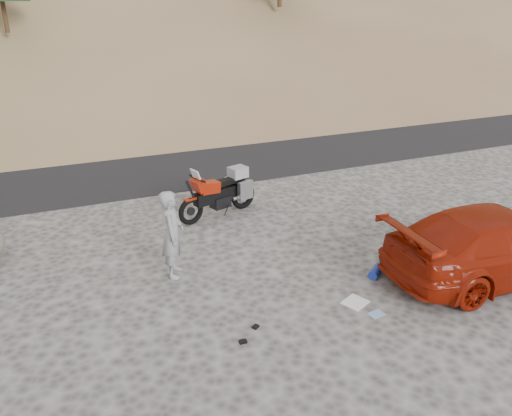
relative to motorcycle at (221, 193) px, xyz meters
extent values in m
plane|color=#423F3D|center=(-0.85, -3.42, -0.63)|extent=(140.00, 140.00, 0.00)
cube|color=black|center=(-0.85, 5.58, -0.63)|extent=(120.00, 7.00, 0.05)
cylinder|color=#382814|center=(-4.85, 10.58, 4.27)|extent=(0.17, 0.17, 1.40)
torus|color=black|center=(-0.94, -0.29, -0.26)|extent=(0.74, 0.34, 0.73)
cylinder|color=black|center=(-0.94, -0.29, -0.26)|extent=(0.23, 0.13, 0.22)
torus|color=black|center=(0.70, 0.22, -0.26)|extent=(0.79, 0.38, 0.78)
cylinder|color=black|center=(0.70, 0.22, -0.26)|extent=(0.26, 0.16, 0.24)
cylinder|color=black|center=(-0.85, -0.26, 0.15)|extent=(0.42, 0.19, 0.90)
cylinder|color=black|center=(-0.71, -0.22, 0.57)|extent=(0.25, 0.67, 0.05)
cube|color=black|center=(-0.15, -0.04, -0.02)|extent=(1.35, 0.65, 0.33)
cube|color=black|center=(-0.04, -0.01, -0.24)|extent=(0.57, 0.47, 0.31)
cube|color=maroon|center=(-0.39, -0.12, 0.26)|extent=(0.65, 0.49, 0.34)
cube|color=maroon|center=(-0.67, -0.21, 0.39)|extent=(0.43, 0.46, 0.39)
cube|color=silver|center=(-0.75, -0.23, 0.68)|extent=(0.22, 0.36, 0.28)
cube|color=black|center=(0.12, 0.04, 0.28)|extent=(0.65, 0.41, 0.13)
cube|color=black|center=(0.52, 0.16, 0.24)|extent=(0.43, 0.31, 0.11)
cube|color=#BBBBC0|center=(0.65, -0.10, 0.01)|extent=(0.46, 0.26, 0.50)
cube|color=#BBBBC0|center=(0.48, 0.45, 0.01)|extent=(0.46, 0.26, 0.50)
cube|color=gray|center=(0.54, 0.17, 0.46)|extent=(0.56, 0.50, 0.29)
cube|color=maroon|center=(-0.94, -0.29, 0.07)|extent=(0.36, 0.23, 0.04)
cylinder|color=black|center=(0.07, -0.18, -0.43)|extent=(0.09, 0.23, 0.40)
cylinder|color=#BBBBC0|center=(0.54, 0.01, -0.18)|extent=(0.51, 0.25, 0.14)
imported|color=gray|center=(-1.98, -2.61, -0.63)|extent=(0.66, 0.80, 1.89)
imported|color=maroon|center=(4.25, -5.23, -0.63)|extent=(5.11, 2.23, 1.46)
cube|color=white|center=(0.94, -5.02, -0.62)|extent=(0.58, 0.55, 0.02)
cylinder|color=#1C33A9|center=(1.92, -4.31, -0.53)|extent=(0.51, 0.45, 0.20)
cylinder|color=#1C33A9|center=(2.87, -4.36, -0.50)|extent=(0.11, 0.11, 0.25)
cone|color=#B51B0C|center=(2.41, -4.83, -0.54)|extent=(0.17, 0.17, 0.17)
cube|color=black|center=(-1.50, -5.30, -0.61)|extent=(0.14, 0.10, 0.04)
cube|color=black|center=(-1.13, -5.00, -0.61)|extent=(0.15, 0.14, 0.04)
cube|color=#849DCC|center=(1.08, -5.50, -0.62)|extent=(0.31, 0.25, 0.01)
camera|label=1|loc=(-4.00, -11.75, 4.75)|focal=35.00mm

